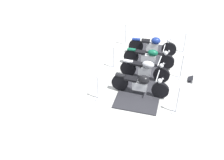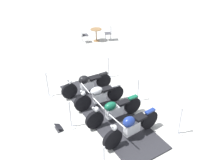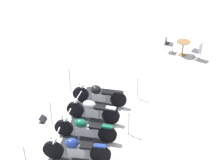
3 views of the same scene
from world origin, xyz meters
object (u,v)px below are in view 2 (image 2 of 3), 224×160
(motorcycle_navy, at_px, (131,127))
(cafe_chair_across_table, at_px, (84,34))
(motorcycle_chrome, at_px, (99,96))
(stanchion_left_front, at_px, (108,71))
(cafe_chair_near_table, at_px, (109,32))
(stanchion_left_mid, at_px, (138,94))
(stanchion_right_mid, at_px, (71,119))
(motorcycle_black, at_px, (86,84))
(stanchion_left_rear, at_px, (179,125))
(cafe_table, at_px, (96,32))
(stanchion_right_front, at_px, (48,89))
(info_placard, at_px, (59,128))
(motorcycle_forest, at_px, (114,110))

(motorcycle_navy, distance_m, cafe_chair_across_table, 8.80)
(motorcycle_chrome, relative_size, stanchion_left_front, 1.81)
(motorcycle_navy, xyz_separation_m, cafe_chair_near_table, (5.36, -7.09, 0.03))
(stanchion_left_mid, relative_size, stanchion_left_front, 1.01)
(stanchion_right_mid, height_order, cafe_chair_near_table, stanchion_right_mid)
(motorcycle_black, xyz_separation_m, cafe_chair_across_table, (3.62, -4.52, 0.03))
(motorcycle_chrome, relative_size, stanchion_left_mid, 1.80)
(cafe_chair_near_table, height_order, cafe_chair_across_table, cafe_chair_near_table)
(motorcycle_chrome, distance_m, stanchion_left_rear, 3.21)
(cafe_chair_across_table, bearing_deg, motorcycle_chrome, -97.94)
(stanchion_right_mid, distance_m, cafe_table, 8.16)
(stanchion_left_front, bearing_deg, motorcycle_navy, 132.95)
(cafe_table, bearing_deg, stanchion_right_front, 106.70)
(motorcycle_black, xyz_separation_m, motorcycle_chrome, (-0.96, 0.46, 0.00))
(cafe_chair_across_table, bearing_deg, info_placard, -109.48)
(cafe_table, bearing_deg, stanchion_left_front, 131.96)
(motorcycle_navy, xyz_separation_m, stanchion_left_rear, (-1.28, -1.06, -0.14))
(motorcycle_navy, bearing_deg, motorcycle_forest, -94.57)
(motorcycle_forest, xyz_separation_m, cafe_chair_across_table, (5.55, -5.45, 0.05))
(motorcycle_forest, xyz_separation_m, stanchion_left_front, (1.89, -2.59, -0.17))
(stanchion_right_mid, relative_size, cafe_chair_across_table, 1.25)
(motorcycle_navy, distance_m, stanchion_left_rear, 1.67)
(stanchion_right_front, height_order, cafe_table, stanchion_right_front)
(cafe_chair_near_table, bearing_deg, stanchion_left_front, 81.65)
(motorcycle_black, height_order, cafe_table, motorcycle_black)
(stanchion_left_front, distance_m, cafe_chair_across_table, 4.65)
(cafe_chair_across_table, bearing_deg, motorcycle_navy, -92.88)
(stanchion_left_front, bearing_deg, cafe_table, -48.04)
(motorcycle_navy, relative_size, stanchion_left_mid, 2.05)
(stanchion_right_front, xyz_separation_m, cafe_table, (1.85, -6.15, 0.24))
(stanchion_right_front, bearing_deg, cafe_chair_across_table, -66.81)
(motorcycle_black, distance_m, motorcycle_navy, 3.21)
(motorcycle_chrome, distance_m, motorcycle_navy, 2.14)
(motorcycle_navy, bearing_deg, motorcycle_black, -94.35)
(motorcycle_chrome, height_order, cafe_chair_across_table, motorcycle_chrome)
(motorcycle_navy, distance_m, stanchion_left_front, 4.19)
(stanchion_right_front, bearing_deg, stanchion_right_mid, 154.15)
(motorcycle_black, xyz_separation_m, info_placard, (-0.52, 2.34, -0.45))
(stanchion_right_mid, xyz_separation_m, cafe_table, (3.91, -7.16, 0.25))
(stanchion_right_front, distance_m, info_placard, 2.24)
(stanchion_left_rear, xyz_separation_m, stanchion_right_front, (5.43, 0.66, -0.03))
(stanchion_right_front, bearing_deg, stanchion_left_front, -115.85)
(motorcycle_chrome, bearing_deg, stanchion_left_front, -126.73)
(stanchion_left_front, relative_size, cafe_chair_near_table, 1.08)
(info_placard, bearing_deg, cafe_table, -38.35)
(motorcycle_black, xyz_separation_m, stanchion_right_front, (1.26, 1.00, -0.15))
(motorcycle_navy, xyz_separation_m, stanchion_left_front, (2.85, -3.07, -0.21))
(cafe_table, bearing_deg, motorcycle_navy, 132.43)
(motorcycle_black, relative_size, motorcycle_chrome, 1.09)
(stanchion_left_mid, bearing_deg, stanchion_right_mid, 64.15)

